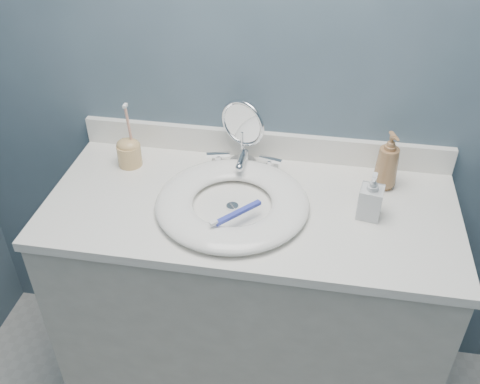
% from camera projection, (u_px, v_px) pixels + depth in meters
% --- Properties ---
extents(back_wall, '(2.20, 0.02, 2.40)m').
position_uv_depth(back_wall, '(266.00, 65.00, 1.61)').
color(back_wall, '#415462').
rests_on(back_wall, ground).
extents(vanity_cabinet, '(1.20, 0.55, 0.85)m').
position_uv_depth(vanity_cabinet, '(249.00, 306.00, 1.86)').
color(vanity_cabinet, beige).
rests_on(vanity_cabinet, ground).
extents(countertop, '(1.22, 0.57, 0.03)m').
position_uv_depth(countertop, '(251.00, 207.00, 1.60)').
color(countertop, white).
rests_on(countertop, vanity_cabinet).
extents(backsplash, '(1.22, 0.02, 0.09)m').
position_uv_depth(backsplash, '(263.00, 145.00, 1.77)').
color(backsplash, white).
rests_on(backsplash, countertop).
extents(basin, '(0.45, 0.45, 0.04)m').
position_uv_depth(basin, '(232.00, 202.00, 1.56)').
color(basin, white).
rests_on(basin, countertop).
extents(drain, '(0.04, 0.04, 0.01)m').
position_uv_depth(drain, '(232.00, 207.00, 1.57)').
color(drain, silver).
rests_on(drain, countertop).
extents(faucet, '(0.25, 0.13, 0.07)m').
position_uv_depth(faucet, '(243.00, 163.00, 1.71)').
color(faucet, silver).
rests_on(faucet, countertop).
extents(makeup_mirror, '(0.15, 0.09, 0.23)m').
position_uv_depth(makeup_mirror, '(243.00, 131.00, 1.68)').
color(makeup_mirror, silver).
rests_on(makeup_mirror, countertop).
extents(soap_bottle_amber, '(0.09, 0.09, 0.19)m').
position_uv_depth(soap_bottle_amber, '(388.00, 161.00, 1.60)').
color(soap_bottle_amber, '#936942').
rests_on(soap_bottle_amber, countertop).
extents(soap_bottle_clear, '(0.07, 0.08, 0.14)m').
position_uv_depth(soap_bottle_clear, '(371.00, 196.00, 1.50)').
color(soap_bottle_clear, silver).
rests_on(soap_bottle_clear, countertop).
extents(toothbrush_holder, '(0.08, 0.08, 0.22)m').
position_uv_depth(toothbrush_holder, '(129.00, 151.00, 1.72)').
color(toothbrush_holder, tan).
rests_on(toothbrush_holder, countertop).
extents(toothbrush_lying, '(0.13, 0.14, 0.02)m').
position_uv_depth(toothbrush_lying, '(236.00, 214.00, 1.48)').
color(toothbrush_lying, '#323EB4').
rests_on(toothbrush_lying, basin).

